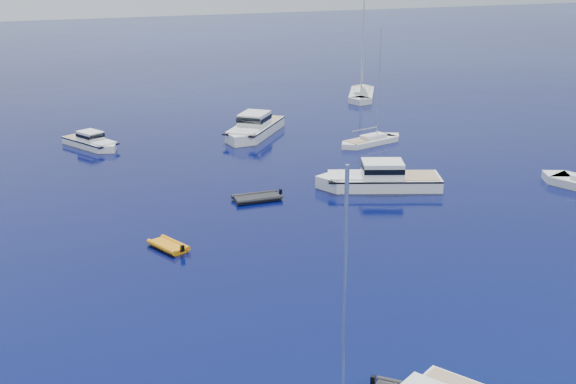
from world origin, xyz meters
TOP-DOWN VIEW (x-y plane):
  - motor_cruiser_centre at (8.48, 31.07)m, footprint 12.43×7.42m
  - motor_cruiser_distant at (3.94, 53.31)m, footprint 10.58×12.00m
  - motor_cruiser_horizon at (-13.91, 54.37)m, footprint 6.16×8.47m
  - sailboat_centre at (14.68, 45.20)m, footprint 9.08×4.73m
  - sailboat_sails_far at (24.88, 68.73)m, footprint 8.69×12.46m
  - tender_yellow at (-12.04, 23.73)m, footprint 3.06×3.83m
  - tender_grey_far at (-2.79, 31.63)m, footprint 4.26×2.28m

SIDE VIEW (x-z plane):
  - motor_cruiser_centre at x=8.48m, z-range -1.56..1.56m
  - motor_cruiser_distant at x=3.94m, z-range -1.62..1.62m
  - motor_cruiser_horizon at x=-13.91m, z-range -1.08..1.08m
  - sailboat_centre at x=14.68m, z-range -6.47..6.47m
  - sailboat_sails_far at x=24.88m, z-range -9.12..9.12m
  - tender_yellow at x=-12.04m, z-range -0.47..0.47m
  - tender_grey_far at x=-2.79m, z-range -0.47..0.47m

